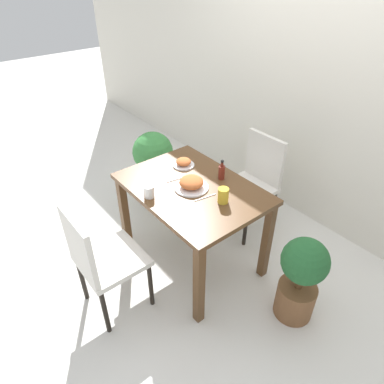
# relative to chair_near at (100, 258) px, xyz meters

# --- Properties ---
(ground_plane) EXTENTS (16.00, 16.00, 0.00)m
(ground_plane) POSITION_rel_chair_near_xyz_m (0.01, 0.78, -0.51)
(ground_plane) COLOR silver
(wall_back) EXTENTS (8.00, 0.05, 2.60)m
(wall_back) POSITION_rel_chair_near_xyz_m (0.01, 2.07, 0.79)
(wall_back) COLOR silver
(wall_back) RESTS_ON ground_plane
(dining_table) EXTENTS (1.08, 0.78, 0.75)m
(dining_table) POSITION_rel_chair_near_xyz_m (0.01, 0.78, 0.13)
(dining_table) COLOR brown
(dining_table) RESTS_ON ground_plane
(chair_near) EXTENTS (0.42, 0.42, 0.90)m
(chair_near) POSITION_rel_chair_near_xyz_m (0.00, 0.00, 0.00)
(chair_near) COLOR silver
(chair_near) RESTS_ON ground_plane
(chair_far) EXTENTS (0.42, 0.42, 0.90)m
(chair_far) POSITION_rel_chair_near_xyz_m (-0.02, 1.52, 0.00)
(chair_far) COLOR silver
(chair_far) RESTS_ON ground_plane
(food_plate) EXTENTS (0.26, 0.26, 0.09)m
(food_plate) POSITION_rel_chair_near_xyz_m (0.02, 0.77, 0.28)
(food_plate) COLOR white
(food_plate) RESTS_ON dining_table
(side_plate) EXTENTS (0.17, 0.17, 0.06)m
(side_plate) POSITION_rel_chair_near_xyz_m (-0.27, 0.92, 0.27)
(side_plate) COLOR white
(side_plate) RESTS_ON dining_table
(drink_cup) EXTENTS (0.07, 0.07, 0.09)m
(drink_cup) POSITION_rel_chair_near_xyz_m (-0.08, 0.47, 0.29)
(drink_cup) COLOR white
(drink_cup) RESTS_ON dining_table
(juice_glass) EXTENTS (0.08, 0.08, 0.11)m
(juice_glass) POSITION_rel_chair_near_xyz_m (0.29, 0.83, 0.30)
(juice_glass) COLOR gold
(juice_glass) RESTS_ON dining_table
(sauce_bottle) EXTENTS (0.05, 0.05, 0.17)m
(sauce_bottle) POSITION_rel_chair_near_xyz_m (0.06, 1.03, 0.30)
(sauce_bottle) COLOR maroon
(sauce_bottle) RESTS_ON dining_table
(fork_utensil) EXTENTS (0.04, 0.20, 0.00)m
(fork_utensil) POSITION_rel_chair_near_xyz_m (-0.14, 0.77, 0.24)
(fork_utensil) COLOR silver
(fork_utensil) RESTS_ON dining_table
(spoon_utensil) EXTENTS (0.04, 0.17, 0.00)m
(spoon_utensil) POSITION_rel_chair_near_xyz_m (0.17, 0.77, 0.24)
(spoon_utensil) COLOR silver
(spoon_utensil) RESTS_ON dining_table
(potted_plant_left) EXTENTS (0.40, 0.40, 0.77)m
(potted_plant_left) POSITION_rel_chair_near_xyz_m (-0.90, 1.03, -0.02)
(potted_plant_left) COLOR brown
(potted_plant_left) RESTS_ON ground_plane
(potted_plant_right) EXTENTS (0.32, 0.32, 0.69)m
(potted_plant_right) POSITION_rel_chair_near_xyz_m (0.89, 1.02, -0.13)
(potted_plant_right) COLOR brown
(potted_plant_right) RESTS_ON ground_plane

